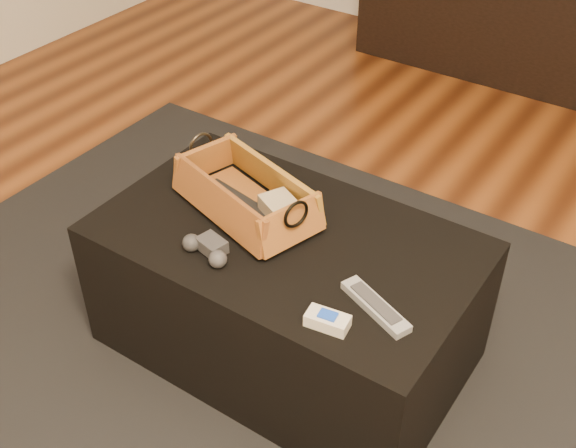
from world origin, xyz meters
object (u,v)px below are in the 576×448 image
Objects in this scene: ottoman at (286,294)px; game_controller at (207,249)px; media_cabinet at (520,14)px; silver_remote at (375,306)px; tv_remote at (237,202)px; wicker_basket at (246,196)px; cream_gadget at (328,320)px.

game_controller is at bearing -123.51° from ottoman.
silver_remote is at bearing -78.95° from media_cabinet.
media_cabinet reaches higher than silver_remote.
wicker_basket is at bearing 30.87° from tv_remote.
cream_gadget is at bearing -121.26° from silver_remote.
ottoman is at bearing 140.19° from cream_gadget.
wicker_basket is 0.21m from game_controller.
media_cabinet is at bearing 90.07° from game_controller.
game_controller is 0.71× the size of silver_remote.
tv_remote is at bearing 151.34° from cream_gadget.
wicker_basket reaches higher than game_controller.
media_cabinet reaches higher than wicker_basket.
media_cabinet is at bearing 93.18° from ottoman.
ottoman is 0.32m from game_controller.
tv_remote is 2.12× the size of cream_gadget.
silver_remote is at bearing -18.80° from ottoman.
cream_gadget reaches higher than ottoman.
ottoman is 0.41m from silver_remote.
cream_gadget is at bearing -5.94° from game_controller.
silver_remote is at bearing 58.74° from cream_gadget.
ottoman is 6.79× the size of game_controller.
tv_remote is 0.48× the size of wicker_basket.
media_cabinet is 2.18m from ottoman.
cream_gadget is (0.26, -0.22, 0.23)m from ottoman.
media_cabinet reaches higher than cream_gadget.
ottoman is 0.30m from wicker_basket.
ottoman is at bearing 56.49° from game_controller.
media_cabinet reaches higher than game_controller.
tv_remote reaches higher than cream_gadget.
ottoman is 0.30m from tv_remote.
tv_remote is 0.50m from cream_gadget.
game_controller reaches higher than ottoman.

